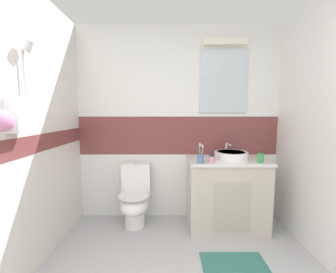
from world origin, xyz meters
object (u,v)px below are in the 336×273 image
object	(u,v)px
sink_basin	(231,155)
toilet	(135,197)
soap_dispenser	(260,158)
toothbrush_cup	(201,158)
hair_gel_jar	(212,159)

from	to	relation	value
sink_basin	toilet	xyz separation A→B (m)	(-1.16, 0.04, -0.54)
soap_dispenser	sink_basin	bearing A→B (deg)	145.40
sink_basin	toilet	distance (m)	1.28
toilet	soap_dispenser	bearing A→B (deg)	-9.03
sink_basin	toilet	world-z (taller)	sink_basin
sink_basin	toilet	bearing A→B (deg)	178.05
toothbrush_cup	hair_gel_jar	world-z (taller)	toothbrush_cup
sink_basin	toilet	size ratio (longest dim) A/B	0.56
toilet	hair_gel_jar	bearing A→B (deg)	-14.10
sink_basin	soap_dispenser	distance (m)	0.33
sink_basin	toothbrush_cup	world-z (taller)	toothbrush_cup
soap_dispenser	hair_gel_jar	bearing A→B (deg)	179.64
toilet	toothbrush_cup	xyz separation A→B (m)	(0.77, -0.24, 0.54)
hair_gel_jar	toilet	bearing A→B (deg)	165.90
soap_dispenser	toothbrush_cup	bearing A→B (deg)	-178.95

